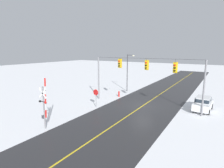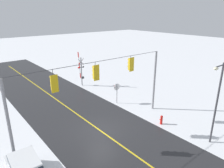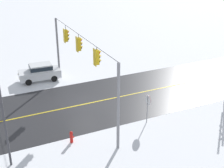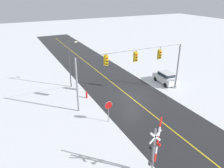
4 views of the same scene
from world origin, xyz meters
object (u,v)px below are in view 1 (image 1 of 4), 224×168
object	(u,v)px
stop_sign	(96,94)
parked_car_white	(203,103)
streetlamp_near	(128,69)
fire_hydrant	(119,94)
railroad_crossing	(44,105)

from	to	relation	value
stop_sign	parked_car_white	distance (m)	13.10
parked_car_white	streetlamp_near	xyz separation A→B (m)	(-12.48, 4.89, 2.96)
parked_car_white	fire_hydrant	size ratio (longest dim) A/B	4.86
stop_sign	fire_hydrant	xyz separation A→B (m)	(-0.12, 6.21, -1.25)
stop_sign	streetlamp_near	xyz separation A→B (m)	(-0.66, 10.46, 2.20)
fire_hydrant	railroad_crossing	bearing A→B (deg)	-90.03
stop_sign	railroad_crossing	bearing A→B (deg)	-90.95
stop_sign	parked_car_white	size ratio (longest dim) A/B	0.55
stop_sign	fire_hydrant	world-z (taller)	stop_sign
streetlamp_near	stop_sign	bearing A→B (deg)	-86.42
fire_hydrant	stop_sign	bearing A→B (deg)	-88.87
fire_hydrant	parked_car_white	bearing A→B (deg)	-3.03
railroad_crossing	streetlamp_near	distance (m)	18.33
parked_car_white	fire_hydrant	distance (m)	11.97
streetlamp_near	fire_hydrant	xyz separation A→B (m)	(0.53, -4.25, -3.45)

